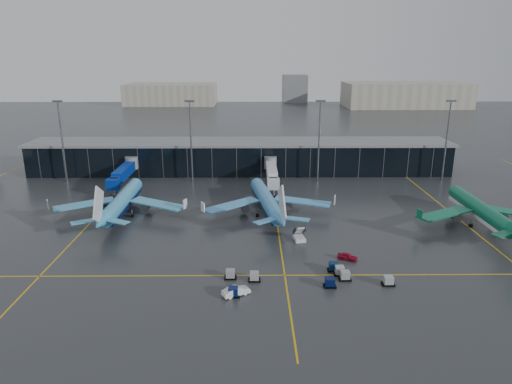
{
  "coord_description": "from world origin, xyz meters",
  "views": [
    {
      "loc": [
        4.03,
        -90.68,
        39.1
      ],
      "look_at": [
        5.0,
        18.0,
        6.0
      ],
      "focal_mm": 32.0,
      "sensor_mm": 36.0,
      "label": 1
    }
  ],
  "objects_px": {
    "airliner_arkefly": "(122,192)",
    "mobile_airstair": "(299,237)",
    "airliner_aer_lingus": "(481,201)",
    "airliner_klm_near": "(266,191)",
    "service_van_white": "(236,291)",
    "service_van_red": "(347,257)",
    "baggage_carts": "(307,278)"
  },
  "relations": [
    {
      "from": "airliner_klm_near",
      "to": "service_van_red",
      "type": "distance_m",
      "value": 31.46
    },
    {
      "from": "airliner_klm_near",
      "to": "baggage_carts",
      "type": "relative_size",
      "value": 1.29
    },
    {
      "from": "service_van_red",
      "to": "airliner_aer_lingus",
      "type": "bearing_deg",
      "value": -35.17
    },
    {
      "from": "airliner_arkefly",
      "to": "airliner_klm_near",
      "type": "height_order",
      "value": "airliner_arkefly"
    },
    {
      "from": "airliner_aer_lingus",
      "to": "mobile_airstair",
      "type": "bearing_deg",
      "value": -167.83
    },
    {
      "from": "airliner_arkefly",
      "to": "airliner_klm_near",
      "type": "xyz_separation_m",
      "value": [
        36.18,
        0.33,
        -0.06
      ]
    },
    {
      "from": "airliner_klm_near",
      "to": "service_van_red",
      "type": "xyz_separation_m",
      "value": [
        15.2,
        -27.03,
        -5.28
      ]
    },
    {
      "from": "mobile_airstair",
      "to": "service_van_white",
      "type": "distance_m",
      "value": 26.89
    },
    {
      "from": "airliner_aer_lingus",
      "to": "service_van_red",
      "type": "bearing_deg",
      "value": -151.25
    },
    {
      "from": "airliner_klm_near",
      "to": "airliner_aer_lingus",
      "type": "relative_size",
      "value": 1.0
    },
    {
      "from": "airliner_klm_near",
      "to": "baggage_carts",
      "type": "xyz_separation_m",
      "value": [
        6.21,
        -35.98,
        -5.19
      ]
    },
    {
      "from": "mobile_airstair",
      "to": "service_van_white",
      "type": "xyz_separation_m",
      "value": [
        -13.0,
        -23.54,
        0.03
      ]
    },
    {
      "from": "airliner_arkefly",
      "to": "service_van_red",
      "type": "distance_m",
      "value": 58.15
    },
    {
      "from": "airliner_klm_near",
      "to": "baggage_carts",
      "type": "distance_m",
      "value": 36.88
    },
    {
      "from": "airliner_klm_near",
      "to": "service_van_white",
      "type": "xyz_separation_m",
      "value": [
        -6.35,
        -40.72,
        -5.15
      ]
    },
    {
      "from": "baggage_carts",
      "to": "service_van_red",
      "type": "distance_m",
      "value": 12.68
    },
    {
      "from": "airliner_arkefly",
      "to": "mobile_airstair",
      "type": "height_order",
      "value": "airliner_arkefly"
    },
    {
      "from": "airliner_arkefly",
      "to": "mobile_airstair",
      "type": "xyz_separation_m",
      "value": [
        42.83,
        -16.86,
        -5.23
      ]
    },
    {
      "from": "airliner_klm_near",
      "to": "airliner_aer_lingus",
      "type": "height_order",
      "value": "airliner_klm_near"
    },
    {
      "from": "mobile_airstair",
      "to": "baggage_carts",
      "type": "bearing_deg",
      "value": -101.03
    },
    {
      "from": "airliner_arkefly",
      "to": "mobile_airstair",
      "type": "relative_size",
      "value": 11.08
    },
    {
      "from": "mobile_airstair",
      "to": "airliner_arkefly",
      "type": "bearing_deg",
      "value": 148.82
    },
    {
      "from": "airliner_arkefly",
      "to": "baggage_carts",
      "type": "bearing_deg",
      "value": -40.5
    },
    {
      "from": "airliner_klm_near",
      "to": "service_van_white",
      "type": "height_order",
      "value": "airliner_klm_near"
    },
    {
      "from": "airliner_aer_lingus",
      "to": "baggage_carts",
      "type": "height_order",
      "value": "airliner_aer_lingus"
    },
    {
      "from": "airliner_arkefly",
      "to": "service_van_white",
      "type": "distance_m",
      "value": 50.49
    },
    {
      "from": "airliner_aer_lingus",
      "to": "mobile_airstair",
      "type": "distance_m",
      "value": 44.9
    },
    {
      "from": "airliner_arkefly",
      "to": "airliner_klm_near",
      "type": "distance_m",
      "value": 36.18
    },
    {
      "from": "service_van_red",
      "to": "airliner_klm_near",
      "type": "bearing_deg",
      "value": 55.71
    },
    {
      "from": "airliner_aer_lingus",
      "to": "mobile_airstair",
      "type": "xyz_separation_m",
      "value": [
        -43.64,
        -9.19,
        -5.15
      ]
    },
    {
      "from": "airliner_aer_lingus",
      "to": "mobile_airstair",
      "type": "relative_size",
      "value": 10.93
    },
    {
      "from": "service_van_red",
      "to": "service_van_white",
      "type": "xyz_separation_m",
      "value": [
        -21.55,
        -13.69,
        0.13
      ]
    }
  ]
}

